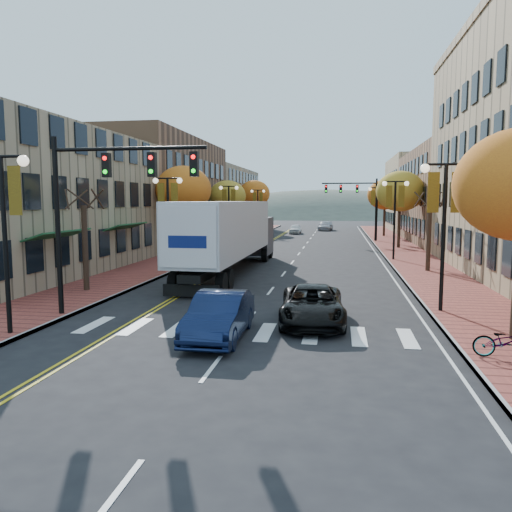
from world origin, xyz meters
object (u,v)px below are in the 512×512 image
at_px(semi_truck, 231,232).
at_px(navy_sedan, 219,316).
at_px(bicycle, 507,341).
at_px(black_suv, 312,305).

height_order(semi_truck, navy_sedan, semi_truck).
relative_size(semi_truck, bicycle, 9.92).
bearing_deg(black_suv, semi_truck, 111.96).
bearing_deg(semi_truck, black_suv, -64.19).
relative_size(semi_truck, black_suv, 3.60).
bearing_deg(navy_sedan, semi_truck, 100.32).
bearing_deg(black_suv, bicycle, -36.74).
distance_m(navy_sedan, black_suv, 3.91).
xyz_separation_m(semi_truck, navy_sedan, (2.82, -14.75, -1.88)).
xyz_separation_m(black_suv, bicycle, (5.67, -3.73, -0.07)).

